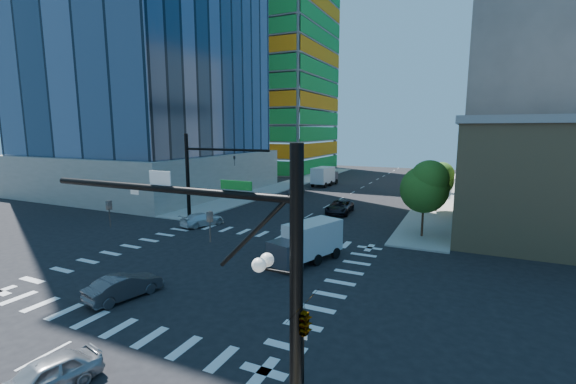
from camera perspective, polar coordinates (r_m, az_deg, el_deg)
The scene contains 18 objects.
ground at distance 28.13m, azimuth -11.05°, elevation -10.77°, with size 160.00×160.00×0.00m, color black.
road_markings at distance 28.12m, azimuth -11.05°, elevation -10.76°, with size 20.00×20.00×0.01m, color silver.
sidewalk_ne at distance 62.06m, azimuth 21.74°, elevation -0.25°, with size 5.00×60.00×0.15m, color #989590.
sidewalk_nw at distance 68.12m, azimuth 0.29°, elevation 1.18°, with size 5.00×60.00×0.15m, color #989590.
construction_building at distance 94.94m, azimuth -2.46°, elevation 18.28°, with size 25.16×34.50×70.60m.
bg_building_ne at distance 77.20m, azimuth 34.08°, elevation 10.94°, with size 24.00×30.00×28.00m, color #5D5754.
signal_mast_se at distance 11.92m, azimuth -2.82°, elevation -12.97°, with size 10.51×2.48×9.00m.
signal_mast_nw at distance 41.88m, azimuth -13.10°, elevation 3.41°, with size 10.20×0.40×9.00m.
tree_south at distance 35.62m, azimuth 19.75°, elevation 0.84°, with size 4.16×4.16×6.82m.
tree_north at distance 47.56m, azimuth 21.47°, elevation 1.85°, with size 3.54×3.52×5.78m.
no_parking_sign at distance 15.55m, azimuth 2.30°, elevation -22.31°, with size 0.30×0.06×2.20m.
car_nb_near at distance 17.80m, azimuth -32.45°, elevation -22.12°, with size 1.57×3.91×1.33m, color #9B9DA2.
car_nb_far at distance 44.77m, azimuth 7.65°, elevation -2.21°, with size 2.50×5.42×1.51m, color black.
car_sb_near at distance 39.65m, azimuth -12.57°, elevation -3.97°, with size 1.83×4.51×1.31m, color white.
car_sb_mid at distance 57.82m, azimuth 1.30°, elevation 0.47°, with size 1.87×4.65×1.58m, color #989A9F.
car_sb_cross at distance 24.41m, azimuth -23.09°, elevation -12.73°, with size 1.49×4.26×1.40m, color #434247.
box_truck_near at distance 28.01m, azimuth 2.49°, elevation -7.95°, with size 4.00×5.93×2.87m.
box_truck_far at distance 67.08m, azimuth 5.53°, elevation 2.19°, with size 2.98×6.33×3.25m.
Camera 1 is at (15.80, -21.25, 9.49)m, focal length 24.00 mm.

